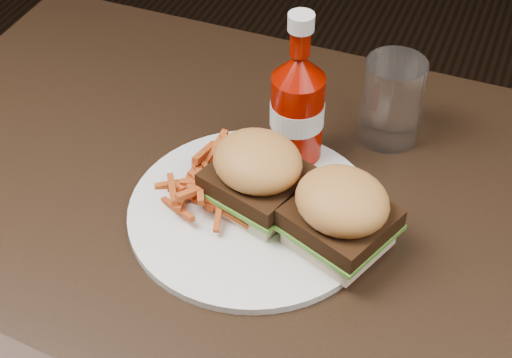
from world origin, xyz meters
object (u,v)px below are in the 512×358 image
at_px(ketchup_bottle, 297,121).
at_px(tumbler, 392,102).
at_px(dining_table, 316,265).
at_px(plate, 253,212).

relative_size(ketchup_bottle, tumbler, 1.08).
bearing_deg(dining_table, ketchup_bottle, 118.23).
xyz_separation_m(dining_table, ketchup_bottle, (-0.08, 0.15, 0.08)).
height_order(dining_table, plate, plate).
xyz_separation_m(ketchup_bottle, tumbler, (0.10, 0.09, -0.01)).
bearing_deg(ketchup_bottle, dining_table, -61.77).
bearing_deg(plate, tumbler, 61.50).
bearing_deg(ketchup_bottle, plate, -95.94).
xyz_separation_m(plate, tumbler, (0.11, 0.20, 0.05)).
height_order(dining_table, ketchup_bottle, ketchup_bottle).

